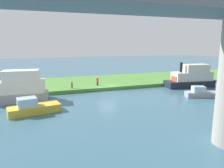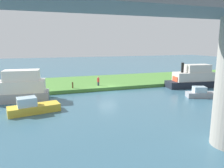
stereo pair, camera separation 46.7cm
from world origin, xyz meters
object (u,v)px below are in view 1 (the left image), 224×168
at_px(motorboat_red, 33,108).
at_px(skiff_small, 201,93).
at_px(person_on_bank, 97,81).
at_px(riverboat_paddlewheel, 15,89).
at_px(houseboat_blue, 191,78).
at_px(mooring_post, 72,85).

height_order(motorboat_red, skiff_small, motorboat_red).
height_order(person_on_bank, riverboat_paddlewheel, riverboat_paddlewheel).
bearing_deg(person_on_bank, houseboat_blue, 166.17).
bearing_deg(skiff_small, mooring_post, -29.31).
bearing_deg(houseboat_blue, mooring_post, -8.68).
height_order(person_on_bank, houseboat_blue, houseboat_blue).
relative_size(mooring_post, riverboat_paddlewheel, 0.11).
bearing_deg(houseboat_blue, riverboat_paddlewheel, 0.41).
relative_size(houseboat_blue, skiff_small, 1.77).
bearing_deg(mooring_post, riverboat_paddlewheel, 22.69).
xyz_separation_m(houseboat_blue, motorboat_red, (23.74, 5.52, -0.88)).
height_order(person_on_bank, skiff_small, person_on_bank).
bearing_deg(skiff_small, motorboat_red, -0.93).
relative_size(person_on_bank, mooring_post, 1.60).
bearing_deg(skiff_small, person_on_bank, -39.48).
relative_size(houseboat_blue, riverboat_paddlewheel, 0.97).
relative_size(motorboat_red, skiff_small, 1.16).
relative_size(skiff_small, riverboat_paddlewheel, 0.55).
relative_size(houseboat_blue, motorboat_red, 1.53).
xyz_separation_m(houseboat_blue, skiff_small, (3.07, 5.86, -0.96)).
xyz_separation_m(motorboat_red, skiff_small, (-20.67, 0.34, -0.08)).
bearing_deg(mooring_post, motorboat_red, 58.11).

